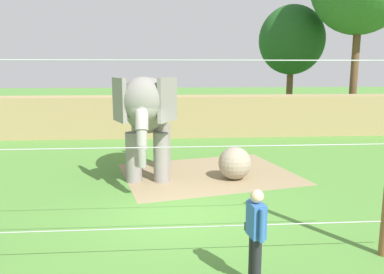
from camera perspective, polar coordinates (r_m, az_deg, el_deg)
ground_plane at (r=9.78m, az=-2.28°, el=-11.21°), size 120.00×120.00×0.00m
dirt_patch at (r=13.21m, az=2.45°, el=-5.44°), size 6.47×5.62×0.01m
embankment_wall at (r=20.36m, az=-3.37°, el=3.13°), size 36.00×1.80×2.10m
elephant at (r=12.44m, az=-6.57°, el=3.87°), size 1.89×4.50×3.33m
enrichment_ball at (r=12.52m, az=6.36°, el=-3.88°), size 1.06×1.06×1.06m
cable_fence at (r=6.84m, az=-1.69°, el=-3.63°), size 8.83×0.18×3.86m
zookeeper at (r=6.52m, az=9.42°, el=-13.93°), size 0.27×0.58×1.67m
tree_left_of_centre at (r=28.17m, az=14.55°, el=13.70°), size 4.49×4.49×7.79m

